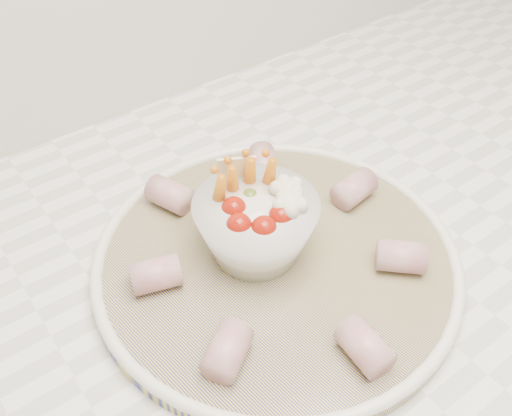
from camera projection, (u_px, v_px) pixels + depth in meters
kitchen_counter at (314, 398)px, 0.96m from camera, size 2.04×0.62×0.92m
serving_platter at (276, 258)px, 0.57m from camera, size 0.40×0.40×0.02m
veggie_bowl at (256, 224)px, 0.54m from camera, size 0.12×0.12×0.09m
cured_meat_rolls at (276, 245)px, 0.55m from camera, size 0.28×0.31×0.03m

